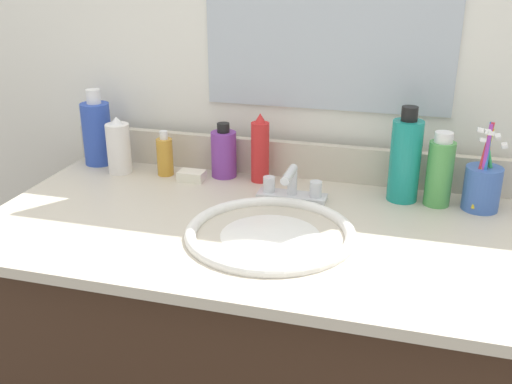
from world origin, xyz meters
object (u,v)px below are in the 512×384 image
(bottle_mouthwash_teal, at_px, (405,159))
(bottle_lotion_white, at_px, (119,147))
(bottle_oil_amber, at_px, (165,156))
(soap_bar, at_px, (192,176))
(bottle_shampoo_blue, at_px, (97,132))
(bottle_toner_green, at_px, (440,171))
(bottle_cream_purple, at_px, (224,153))
(faucet, at_px, (292,188))
(cup_blue_plastic, at_px, (482,186))
(bottle_spray_red, at_px, (260,150))

(bottle_mouthwash_teal, distance_m, bottle_lotion_white, 0.71)
(bottle_oil_amber, bearing_deg, soap_bar, -14.89)
(bottle_shampoo_blue, relative_size, bottle_lotion_white, 1.36)
(bottle_toner_green, bearing_deg, bottle_mouthwash_teal, 173.71)
(bottle_lotion_white, bearing_deg, bottle_shampoo_blue, 150.95)
(bottle_toner_green, xyz_separation_m, bottle_cream_purple, (-0.52, 0.04, -0.02))
(faucet, bearing_deg, cup_blue_plastic, 8.24)
(bottle_lotion_white, bearing_deg, bottle_oil_amber, 6.96)
(faucet, relative_size, cup_blue_plastic, 0.80)
(faucet, relative_size, bottle_spray_red, 0.93)
(bottle_cream_purple, height_order, bottle_mouthwash_teal, bottle_mouthwash_teal)
(bottle_lotion_white, bearing_deg, bottle_mouthwash_teal, 0.75)
(bottle_shampoo_blue, relative_size, soap_bar, 3.14)
(bottle_spray_red, xyz_separation_m, bottle_lotion_white, (-0.36, -0.04, -0.01))
(faucet, height_order, bottle_mouthwash_teal, bottle_mouthwash_teal)
(bottle_oil_amber, distance_m, bottle_spray_red, 0.25)
(faucet, distance_m, bottle_oil_amber, 0.36)
(faucet, relative_size, bottle_oil_amber, 1.39)
(bottle_toner_green, distance_m, bottle_lotion_white, 0.79)
(bottle_toner_green, bearing_deg, soap_bar, -179.29)
(bottle_cream_purple, bearing_deg, cup_blue_plastic, -4.35)
(bottle_spray_red, height_order, cup_blue_plastic, cup_blue_plastic)
(bottle_oil_amber, height_order, bottle_spray_red, bottle_spray_red)
(faucet, distance_m, bottle_shampoo_blue, 0.57)
(bottle_oil_amber, height_order, bottle_lotion_white, bottle_lotion_white)
(faucet, bearing_deg, bottle_cream_purple, 151.84)
(bottle_lotion_white, height_order, cup_blue_plastic, cup_blue_plastic)
(bottle_shampoo_blue, relative_size, bottle_mouthwash_teal, 0.92)
(bottle_toner_green, height_order, cup_blue_plastic, cup_blue_plastic)
(bottle_cream_purple, xyz_separation_m, bottle_shampoo_blue, (-0.36, 0.00, 0.03))
(faucet, bearing_deg, bottle_oil_amber, 167.65)
(bottle_toner_green, distance_m, cup_blue_plastic, 0.10)
(bottle_toner_green, bearing_deg, bottle_lotion_white, -179.94)
(bottle_toner_green, height_order, bottle_cream_purple, bottle_toner_green)
(cup_blue_plastic, bearing_deg, bottle_lotion_white, 179.92)
(bottle_mouthwash_teal, bearing_deg, faucet, -163.90)
(soap_bar, bearing_deg, bottle_lotion_white, 178.16)
(bottle_cream_purple, height_order, bottle_spray_red, bottle_spray_red)
(bottle_cream_purple, height_order, bottle_shampoo_blue, bottle_shampoo_blue)
(bottle_toner_green, height_order, bottle_lotion_white, bottle_toner_green)
(bottle_cream_purple, bearing_deg, soap_bar, -142.79)
(faucet, distance_m, bottle_mouthwash_teal, 0.26)
(bottle_toner_green, xyz_separation_m, bottle_mouthwash_teal, (-0.08, 0.01, 0.02))
(bottle_oil_amber, bearing_deg, bottle_cream_purple, 11.71)
(bottle_mouthwash_teal, relative_size, soap_bar, 3.41)
(bottle_lotion_white, xyz_separation_m, cup_blue_plastic, (0.88, -0.00, -0.01))
(bottle_oil_amber, bearing_deg, bottle_lotion_white, -173.04)
(bottle_shampoo_blue, bearing_deg, cup_blue_plastic, -2.95)
(bottle_spray_red, distance_m, bottle_lotion_white, 0.37)
(bottle_spray_red, bearing_deg, cup_blue_plastic, -4.23)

